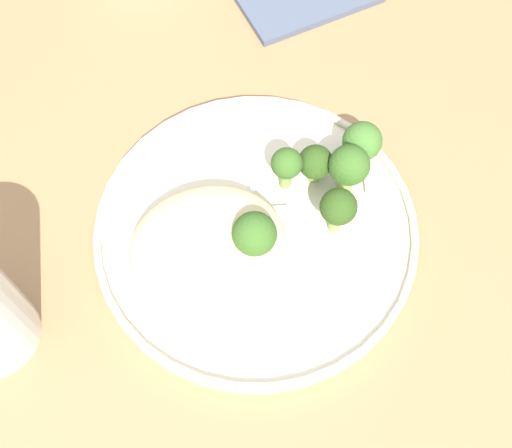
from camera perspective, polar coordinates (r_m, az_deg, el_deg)
The scene contains 17 objects.
ground at distance 1.29m, azimuth -2.34°, elevation -16.05°, with size 6.00×6.00×0.00m, color #665B51.
wooden_dining_table at distance 0.66m, azimuth -4.45°, elevation -5.44°, with size 1.40×1.00×0.74m.
dinner_plate at distance 0.58m, azimuth 0.00°, elevation -0.51°, with size 0.29×0.29×0.02m.
noodle_bed at distance 0.55m, azimuth -4.26°, elevation -1.90°, with size 0.14×0.12×0.04m.
seared_scallop_tilted_round at distance 0.55m, azimuth -7.39°, elevation -4.81°, with size 0.03×0.03×0.01m.
seared_scallop_large_seared at distance 0.58m, azimuth -3.63°, elevation 0.77°, with size 0.03×0.03×0.02m.
seared_scallop_front_small at distance 0.57m, azimuth -4.00°, elevation -1.73°, with size 0.03×0.03×0.01m.
seared_scallop_tiny_bay at distance 0.56m, azimuth 0.09°, elevation -3.26°, with size 0.02×0.02×0.01m.
broccoli_floret_left_leaning at distance 0.59m, azimuth 5.23°, elevation 5.38°, with size 0.03×0.03×0.04m.
broccoli_floret_near_rim at distance 0.57m, azimuth 2.70°, elevation 5.20°, with size 0.03×0.03×0.05m.
broccoli_floret_tall_stalk at distance 0.55m, azimuth 7.24°, elevation 1.40°, with size 0.03×0.03×0.06m.
broccoli_floret_split_head at distance 0.60m, azimuth 9.30°, elevation 7.13°, with size 0.04×0.04×0.05m.
broccoli_floret_rear_charred at distance 0.57m, azimuth 8.18°, elevation 5.02°, with size 0.04×0.04×0.06m.
broccoli_floret_center_pile at distance 0.54m, azimuth -0.14°, elevation -0.96°, with size 0.04×0.04×0.06m.
onion_sliver_pale_crescent at distance 0.61m, azimuth 9.61°, elevation 4.55°, with size 0.04×0.01×0.00m, color silver.
onion_sliver_short_strip at distance 0.60m, azimuth -0.16°, elevation 3.90°, with size 0.04×0.01×0.00m, color silver.
onion_sliver_long_sliver at distance 0.58m, azimuth -0.06°, elevation 1.20°, with size 0.06×0.01×0.00m, color silver.
Camera 1 is at (-0.02, -0.24, 1.27)m, focal length 45.52 mm.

